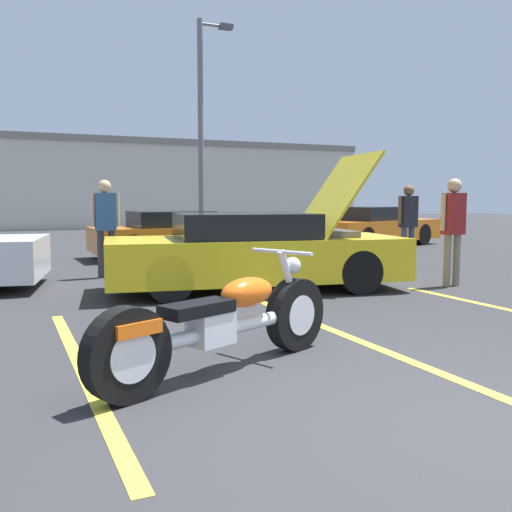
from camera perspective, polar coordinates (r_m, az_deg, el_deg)
The scene contains 12 objects.
ground_plane at distance 3.86m, azimuth 20.83°, elevation -16.74°, with size 80.00×80.00×0.00m, color #2D2D30.
parking_stripe_middle at distance 5.22m, azimuth -17.06°, elevation -10.62°, with size 0.12×4.69×0.01m, color yellow.
parking_stripe_back at distance 6.14m, azimuth 9.23°, elevation -7.95°, with size 0.12×4.69×0.01m, color yellow.
far_building at distance 29.89m, azimuth -19.31°, elevation 7.17°, with size 32.00×4.20×4.40m.
light_pole at distance 19.30m, azimuth -5.32°, elevation 13.31°, with size 1.21×0.28×7.22m.
motorcycle at distance 4.79m, azimuth -3.31°, elevation -6.76°, with size 2.47×1.23×0.98m.
show_car_hood_open at distance 8.99m, azimuth 0.08°, elevation 0.43°, with size 4.85×2.51×2.18m.
parked_car_mid_right_row at distance 14.22m, azimuth -8.03°, elevation 2.12°, with size 4.14×1.85×1.14m.
parked_car_right_row at distance 17.79m, azimuth 11.61°, elevation 2.86°, with size 4.87×3.04×1.20m.
spectator_near_motorcycle at distance 9.93m, azimuth 19.12°, elevation 3.22°, with size 0.52×0.23×1.78m.
spectator_by_show_car at distance 10.78m, azimuth -14.82°, elevation 3.57°, with size 0.52×0.23×1.79m.
spectator_midground at distance 12.57m, azimuth 14.97°, elevation 3.68°, with size 0.52×0.23×1.73m.
Camera 1 is at (-2.56, -2.50, 1.46)m, focal length 40.00 mm.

